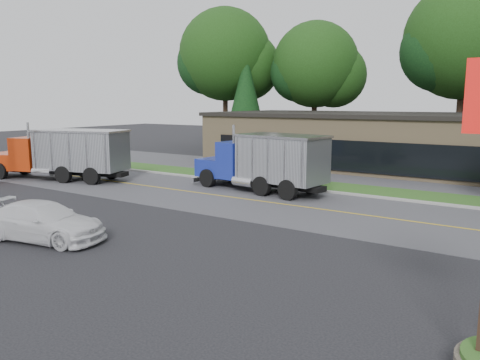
{
  "coord_description": "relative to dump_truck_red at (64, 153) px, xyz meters",
  "views": [
    {
      "loc": [
        10.67,
        -11.78,
        5.21
      ],
      "look_at": [
        -0.43,
        5.16,
        1.8
      ],
      "focal_mm": 35.0,
      "sensor_mm": 36.0,
      "label": 1
    }
  ],
  "objects": [
    {
      "name": "ground",
      "position": [
        16.19,
        -7.72,
        -1.81
      ],
      "size": [
        140.0,
        140.0,
        0.0
      ],
      "primitive_type": "plane",
      "color": "#2D2D31",
      "rests_on": "ground"
    },
    {
      "name": "grass_verge",
      "position": [
        16.19,
        7.28,
        -1.81
      ],
      "size": [
        60.0,
        3.4,
        0.03
      ],
      "primitive_type": "cube",
      "color": "#25501B",
      "rests_on": "ground"
    },
    {
      "name": "strip_mall",
      "position": [
        18.19,
        18.28,
        0.19
      ],
      "size": [
        32.0,
        12.0,
        4.0
      ],
      "primitive_type": "cube",
      "color": "tan",
      "rests_on": "ground"
    },
    {
      "name": "tree_far_a",
      "position": [
        -3.65,
        24.41,
        8.04
      ],
      "size": [
        10.82,
        10.19,
        15.44
      ],
      "color": "#382619",
      "rests_on": "ground"
    },
    {
      "name": "curb",
      "position": [
        16.19,
        5.48,
        -1.81
      ],
      "size": [
        60.0,
        0.3,
        0.12
      ],
      "primitive_type": "cube",
      "color": "#9E9E99",
      "rests_on": "ground"
    },
    {
      "name": "dump_truck_blue",
      "position": [
        13.38,
        3.75,
        -0.01
      ],
      "size": [
        8.68,
        3.64,
        3.36
      ],
      "rotation": [
        0.0,
        0.0,
        3.01
      ],
      "color": "black",
      "rests_on": "ground"
    },
    {
      "name": "far_parking",
      "position": [
        16.19,
        12.28,
        -1.81
      ],
      "size": [
        60.0,
        7.0,
        0.02
      ],
      "primitive_type": "cube",
      "color": "slate",
      "rests_on": "ground"
    },
    {
      "name": "center_line",
      "position": [
        16.19,
        1.28,
        -1.81
      ],
      "size": [
        60.0,
        0.12,
        0.01
      ],
      "primitive_type": "cube",
      "color": "gold",
      "rests_on": "ground"
    },
    {
      "name": "road",
      "position": [
        16.19,
        1.28,
        -1.81
      ],
      "size": [
        60.0,
        8.0,
        0.02
      ],
      "primitive_type": "cube",
      "color": "slate",
      "rests_on": "ground"
    },
    {
      "name": "tree_far_b",
      "position": [
        6.33,
        26.39,
        6.73
      ],
      "size": [
        9.38,
        8.83,
        13.38
      ],
      "color": "#382619",
      "rests_on": "ground"
    },
    {
      "name": "evergreen_left",
      "position": [
        0.19,
        22.28,
        3.93
      ],
      "size": [
        4.6,
        4.6,
        10.44
      ],
      "color": "#382619",
      "rests_on": "ground"
    },
    {
      "name": "dump_truck_red",
      "position": [
        0.0,
        0.0,
        0.0
      ],
      "size": [
        10.34,
        5.18,
        3.36
      ],
      "rotation": [
        0.0,
        0.0,
        3.42
      ],
      "color": "black",
      "rests_on": "ground"
    },
    {
      "name": "rally_car",
      "position": [
        11.19,
        -9.21,
        -1.09
      ],
      "size": [
        5.3,
        3.07,
        1.44
      ],
      "primitive_type": "imported",
      "rotation": [
        0.0,
        0.0,
        1.79
      ],
      "color": "silver",
      "rests_on": "ground"
    },
    {
      "name": "tree_far_c",
      "position": [
        20.36,
        26.41,
        8.21
      ],
      "size": [
        11.0,
        10.36,
        15.7
      ],
      "color": "#382619",
      "rests_on": "ground"
    }
  ]
}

